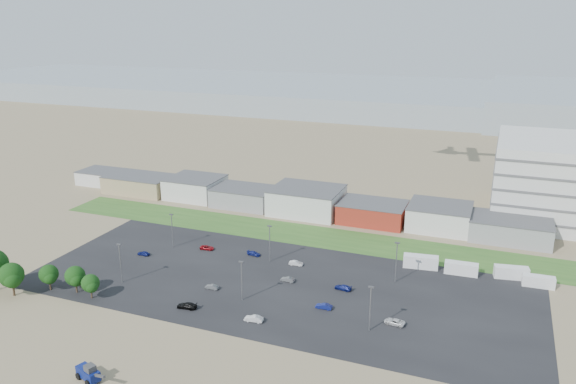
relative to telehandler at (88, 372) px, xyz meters
The scene contains 32 objects.
ground 29.30m from the telehandler, 66.32° to the left, with size 700.00×700.00×0.00m, color #836F53.
parking_lot 49.73m from the telehandler, 70.30° to the left, with size 120.00×50.00×0.01m, color black.
grass_strip 79.68m from the telehandler, 81.52° to the left, with size 160.00×16.00×0.02m, color #305B22.
hills_backdrop 345.70m from the telehandler, 81.39° to the left, with size 700.00×200.00×9.00m, color gray, non-canonical shape.
building_row 97.96m from the telehandler, 93.07° to the left, with size 170.00×20.00×8.00m, color silver, non-canonical shape.
telehandler is the anchor object (origin of this frame).
box_trailer_a 82.71m from the telehandler, 55.42° to the left, with size 8.61×2.69×3.23m, color silver, non-canonical shape.
box_trailer_b 88.56m from the telehandler, 50.06° to the left, with size 7.99×2.50×3.00m, color silver, non-canonical shape.
box_trailer_c 97.86m from the telehandler, 45.66° to the left, with size 7.97×2.49×2.99m, color silver, non-canonical shape.
box_trailer_d 100.49m from the telehandler, 42.20° to the left, with size 7.21×2.25×2.70m, color silver, non-canonical shape.
tree_left 41.87m from the telehandler, 152.79° to the left, with size 5.99×5.99×8.99m, color black, non-canonical shape.
tree_mid 39.82m from the telehandler, 142.31° to the left, with size 4.71×4.71×7.06m, color black, non-canonical shape.
tree_right 35.60m from the telehandler, 134.29° to the left, with size 4.92×4.92×7.38m, color black, non-canonical shape.
tree_near 31.55m from the telehandler, 128.89° to the left, with size 4.35×4.35×6.52m, color black, non-canonical shape.
lightpole_front_l 38.48m from the telehandler, 118.66° to the left, with size 1.16×0.48×9.85m, color slate, non-canonical shape.
lightpole_front_m 38.27m from the telehandler, 71.21° to the left, with size 1.11×0.46×9.42m, color slate, non-canonical shape.
lightpole_front_r 53.99m from the telehandler, 38.95° to the left, with size 1.15×0.48×9.81m, color slate, non-canonical shape.
lightpole_back_l 60.00m from the telehandler, 108.40° to the left, with size 1.13×0.47×9.59m, color slate, non-canonical shape.
lightpole_back_m 58.64m from the telehandler, 80.32° to the left, with size 1.16×0.48×9.89m, color slate, non-canonical shape.
lightpole_back_r 71.75m from the telehandler, 53.58° to the left, with size 1.20×0.50×10.19m, color slate, non-canonical shape.
parked_car_0 59.87m from the telehandler, 39.47° to the left, with size 1.99×4.31×1.20m, color silver.
parked_car_1 49.59m from the telehandler, 51.89° to the left, with size 1.27×3.64×1.20m, color navy.
parked_car_3 28.45m from the telehandler, 84.51° to the left, with size 1.83×4.50×1.31m, color black.
parked_car_4 38.55m from the telehandler, 85.01° to the left, with size 1.15×3.29×1.08m, color #595B5E.
parked_car_5 54.22m from the telehandler, 115.28° to the left, with size 1.36×3.38×1.15m, color navy.
parked_car_6 59.84m from the telehandler, 85.85° to the left, with size 1.54×3.78×1.10m, color navy.
parked_car_7 51.86m from the telehandler, 69.19° to the left, with size 1.19×3.40×1.12m, color #595B5E.
parked_car_9 59.33m from the telehandler, 98.97° to the left, with size 1.80×3.90×1.08m, color maroon.
parked_car_10 37.06m from the telehandler, 130.82° to the left, with size 1.63×4.01×1.16m, color #595B5E.
parked_car_11 60.33m from the telehandler, 73.59° to the left, with size 1.24×3.56×1.17m, color silver.
parked_car_12 58.70m from the telehandler, 56.94° to the left, with size 1.66×4.07×1.18m, color navy.
parked_car_13 34.10m from the telehandler, 56.86° to the left, with size 1.39×3.97×1.31m, color silver.
Camera 1 is at (51.35, -92.34, 60.47)m, focal length 35.00 mm.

